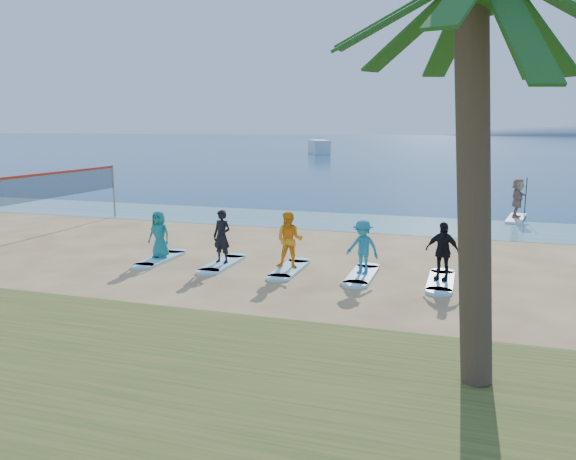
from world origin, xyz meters
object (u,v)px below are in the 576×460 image
(surfboard_0, at_px, (160,259))
(student_2, at_px, (290,240))
(student_0, at_px, (159,234))
(paddleboard, at_px, (516,218))
(paddleboarder, at_px, (518,198))
(volleyball_net, at_px, (46,187))
(surfboard_3, at_px, (362,275))
(student_4, at_px, (442,251))
(boat_offshore_a, at_px, (319,153))
(student_1, at_px, (222,236))
(surfboard_2, at_px, (290,269))
(surfboard_4, at_px, (441,281))
(student_3, at_px, (363,247))
(surfboard_1, at_px, (222,264))

(surfboard_0, distance_m, student_2, 4.55)
(student_0, bearing_deg, paddleboard, 50.44)
(paddleboarder, distance_m, student_0, 17.04)
(volleyball_net, distance_m, surfboard_0, 7.78)
(surfboard_3, xyz_separation_m, student_4, (2.23, 0.00, 0.87))
(boat_offshore_a, relative_size, student_1, 4.69)
(volleyball_net, relative_size, surfboard_3, 4.13)
(paddleboarder, bearing_deg, surfboard_3, 167.40)
(student_0, xyz_separation_m, student_1, (2.23, 0.00, 0.07))
(paddleboard, bearing_deg, paddleboarder, 0.00)
(surfboard_0, bearing_deg, surfboard_2, 0.00)
(student_1, xyz_separation_m, surfboard_4, (6.68, 0.00, -0.88))
(student_0, xyz_separation_m, student_2, (4.46, 0.00, 0.09))
(paddleboard, xyz_separation_m, student_0, (-11.73, -12.36, 0.80))
(student_3, relative_size, surfboard_4, 0.72)
(paddleboard, height_order, student_4, student_4)
(paddleboarder, distance_m, surfboard_3, 13.39)
(surfboard_4, bearing_deg, student_0, 180.00)
(volleyball_net, xyz_separation_m, surfboard_3, (13.63, -2.97, -1.86))
(surfboard_2, relative_size, student_4, 1.34)
(student_0, relative_size, surfboard_2, 0.70)
(boat_offshore_a, xyz_separation_m, surfboard_0, (14.40, -75.19, 0.04))
(paddleboard, relative_size, surfboard_2, 1.36)
(paddleboarder, xyz_separation_m, boat_offshore_a, (-26.13, 62.83, -1.04))
(student_4, bearing_deg, boat_offshore_a, 124.71)
(surfboard_2, bearing_deg, student_2, 0.00)
(boat_offshore_a, bearing_deg, student_0, -103.27)
(student_4, bearing_deg, surfboard_1, -162.52)
(paddleboard, bearing_deg, surfboard_2, -111.47)
(surfboard_1, distance_m, student_3, 4.53)
(paddleboarder, bearing_deg, student_3, 167.40)
(surfboard_1, height_order, surfboard_4, same)
(student_3, bearing_deg, volleyball_net, -173.11)
(surfboard_4, distance_m, student_4, 0.87)
(paddleboard, distance_m, student_4, 12.70)
(surfboard_4, bearing_deg, surfboard_0, 180.00)
(surfboard_0, bearing_deg, student_1, 0.00)
(paddleboarder, distance_m, surfboard_2, 14.38)
(surfboard_0, bearing_deg, student_4, 0.00)
(volleyball_net, relative_size, surfboard_0, 4.13)
(student_1, bearing_deg, student_2, 12.06)
(student_3, bearing_deg, surfboard_4, 19.18)
(paddleboarder, height_order, surfboard_3, paddleboarder)
(surfboard_2, bearing_deg, paddleboarder, 59.50)
(paddleboarder, bearing_deg, surfboard_0, 146.11)
(volleyball_net, relative_size, student_3, 5.73)
(volleyball_net, height_order, student_0, volleyball_net)
(surfboard_3, distance_m, surfboard_4, 2.23)
(student_2, xyz_separation_m, surfboard_3, (2.23, 0.00, -0.91))
(boat_offshore_a, distance_m, student_1, 77.01)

